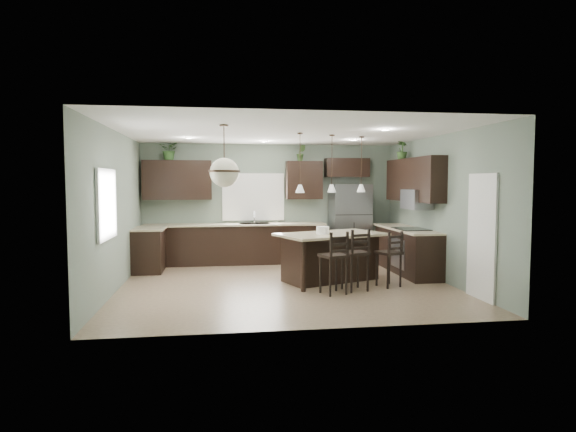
{
  "coord_description": "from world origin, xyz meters",
  "views": [
    {
      "loc": [
        -1.22,
        -8.73,
        1.89
      ],
      "look_at": [
        0.1,
        0.4,
        1.25
      ],
      "focal_mm": 30.0,
      "sensor_mm": 36.0,
      "label": 1
    }
  ],
  "objects_px": {
    "bar_stool_center": "(355,260)",
    "plant_back_left": "(170,150)",
    "refrigerator": "(350,223)",
    "kitchen_island": "(331,257)",
    "bar_stool_left": "(333,263)",
    "serving_dish": "(323,230)",
    "bar_stool_right": "(389,259)"
  },
  "relations": [
    {
      "from": "kitchen_island",
      "to": "bar_stool_center",
      "type": "bearing_deg",
      "value": -96.61
    },
    {
      "from": "refrigerator",
      "to": "kitchen_island",
      "type": "xyz_separation_m",
      "value": [
        -0.96,
        -2.18,
        -0.46
      ]
    },
    {
      "from": "bar_stool_right",
      "to": "plant_back_left",
      "type": "distance_m",
      "value": 5.53
    },
    {
      "from": "serving_dish",
      "to": "bar_stool_left",
      "type": "distance_m",
      "value": 1.08
    },
    {
      "from": "refrigerator",
      "to": "bar_stool_center",
      "type": "xyz_separation_m",
      "value": [
        -0.74,
        -3.03,
        -0.38
      ]
    },
    {
      "from": "serving_dish",
      "to": "bar_stool_right",
      "type": "relative_size",
      "value": 0.23
    },
    {
      "from": "bar_stool_center",
      "to": "plant_back_left",
      "type": "xyz_separation_m",
      "value": [
        -3.44,
        3.21,
        2.09
      ]
    },
    {
      "from": "bar_stool_left",
      "to": "bar_stool_right",
      "type": "distance_m",
      "value": 1.21
    },
    {
      "from": "refrigerator",
      "to": "bar_stool_left",
      "type": "xyz_separation_m",
      "value": [
        -1.18,
        -3.23,
        -0.39
      ]
    },
    {
      "from": "refrigerator",
      "to": "kitchen_island",
      "type": "bearing_deg",
      "value": -113.88
    },
    {
      "from": "serving_dish",
      "to": "bar_stool_center",
      "type": "xyz_separation_m",
      "value": [
        0.41,
        -0.78,
        -0.45
      ]
    },
    {
      "from": "bar_stool_center",
      "to": "plant_back_left",
      "type": "height_order",
      "value": "plant_back_left"
    },
    {
      "from": "plant_back_left",
      "to": "bar_stool_left",
      "type": "bearing_deg",
      "value": -48.65
    },
    {
      "from": "refrigerator",
      "to": "bar_stool_left",
      "type": "distance_m",
      "value": 3.46
    },
    {
      "from": "bar_stool_center",
      "to": "plant_back_left",
      "type": "relative_size",
      "value": 2.27
    },
    {
      "from": "refrigerator",
      "to": "bar_stool_left",
      "type": "height_order",
      "value": "refrigerator"
    },
    {
      "from": "plant_back_left",
      "to": "bar_stool_center",
      "type": "bearing_deg",
      "value": -43.04
    },
    {
      "from": "kitchen_island",
      "to": "plant_back_left",
      "type": "height_order",
      "value": "plant_back_left"
    },
    {
      "from": "kitchen_island",
      "to": "bar_stool_center",
      "type": "height_order",
      "value": "bar_stool_center"
    },
    {
      "from": "plant_back_left",
      "to": "serving_dish",
      "type": "bearing_deg",
      "value": -38.74
    },
    {
      "from": "bar_stool_center",
      "to": "serving_dish",
      "type": "bearing_deg",
      "value": 102.81
    },
    {
      "from": "serving_dish",
      "to": "kitchen_island",
      "type": "bearing_deg",
      "value": 21.16
    },
    {
      "from": "bar_stool_left",
      "to": "bar_stool_center",
      "type": "height_order",
      "value": "bar_stool_center"
    },
    {
      "from": "kitchen_island",
      "to": "bar_stool_center",
      "type": "relative_size",
      "value": 1.82
    },
    {
      "from": "kitchen_island",
      "to": "bar_stool_left",
      "type": "xyz_separation_m",
      "value": [
        -0.21,
        -1.05,
        0.08
      ]
    },
    {
      "from": "refrigerator",
      "to": "bar_stool_right",
      "type": "bearing_deg",
      "value": -90.95
    },
    {
      "from": "refrigerator",
      "to": "serving_dish",
      "type": "relative_size",
      "value": 7.71
    },
    {
      "from": "bar_stool_left",
      "to": "bar_stool_right",
      "type": "relative_size",
      "value": 1.05
    },
    {
      "from": "serving_dish",
      "to": "bar_stool_center",
      "type": "distance_m",
      "value": 0.99
    },
    {
      "from": "kitchen_island",
      "to": "plant_back_left",
      "type": "relative_size",
      "value": 4.13
    },
    {
      "from": "bar_stool_center",
      "to": "plant_back_left",
      "type": "distance_m",
      "value": 5.15
    },
    {
      "from": "refrigerator",
      "to": "bar_stool_center",
      "type": "bearing_deg",
      "value": -103.79
    }
  ]
}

